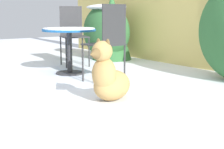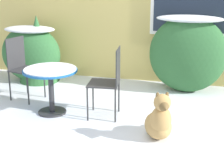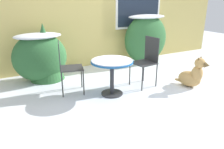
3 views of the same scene
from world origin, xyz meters
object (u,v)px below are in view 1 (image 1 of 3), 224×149
object	(u,v)px
patio_table	(69,37)
patio_chair_near_table	(73,32)
dog	(109,79)
patio_chair_far_side	(108,40)

from	to	relation	value
patio_table	patio_chair_near_table	world-z (taller)	patio_chair_near_table
patio_chair_near_table	dog	distance (m)	2.62
patio_chair_far_side	dog	bearing A→B (deg)	49.06
patio_table	dog	world-z (taller)	patio_table
dog	patio_chair_far_side	bearing A→B (deg)	125.89
patio_table	patio_chair_far_side	size ratio (longest dim) A/B	0.78
patio_chair_far_side	dog	distance (m)	1.03
patio_chair_near_table	patio_chair_far_side	world-z (taller)	same
dog	patio_table	bearing A→B (deg)	145.08
patio_chair_near_table	dog	xyz separation A→B (m)	(2.42, -0.94, -0.33)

